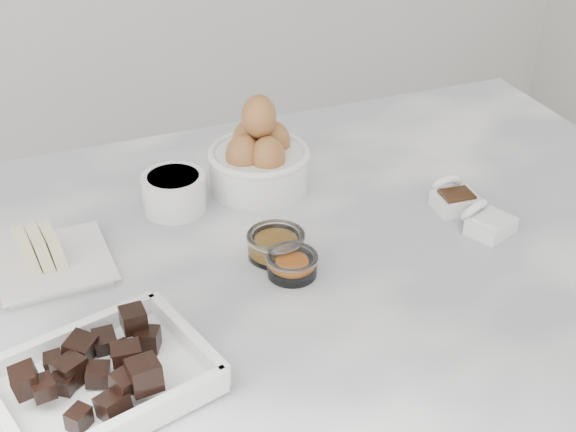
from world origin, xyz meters
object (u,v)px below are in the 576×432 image
object	(u,v)px
chocolate_dish	(101,375)
sugar_ramekin	(174,191)
butter_plate	(50,257)
honey_bowl	(276,244)
salt_spoon	(487,221)
vanilla_spoon	(454,197)
egg_bowl	(259,158)
zest_bowl	(292,264)

from	to	relation	value
chocolate_dish	sugar_ramekin	world-z (taller)	chocolate_dish
chocolate_dish	butter_plate	distance (m)	0.24
honey_bowl	salt_spoon	distance (m)	0.29
honey_bowl	vanilla_spoon	distance (m)	0.27
egg_bowl	salt_spoon	world-z (taller)	egg_bowl
egg_bowl	vanilla_spoon	world-z (taller)	egg_bowl
butter_plate	egg_bowl	xyz separation A→B (m)	(0.31, 0.10, 0.03)
sugar_ramekin	honey_bowl	distance (m)	0.18
chocolate_dish	sugar_ramekin	distance (m)	0.36
egg_bowl	salt_spoon	xyz separation A→B (m)	(0.24, -0.22, -0.03)
vanilla_spoon	salt_spoon	bearing A→B (deg)	-83.74
egg_bowl	salt_spoon	size ratio (longest dim) A/B	1.77
chocolate_dish	vanilla_spoon	distance (m)	0.56
honey_bowl	salt_spoon	size ratio (longest dim) A/B	0.90
egg_bowl	zest_bowl	bearing A→B (deg)	-99.36
vanilla_spoon	salt_spoon	world-z (taller)	vanilla_spoon
vanilla_spoon	egg_bowl	bearing A→B (deg)	146.75
sugar_ramekin	salt_spoon	xyz separation A→B (m)	(0.37, -0.21, -0.01)
zest_bowl	vanilla_spoon	bearing A→B (deg)	13.87
honey_bowl	salt_spoon	xyz separation A→B (m)	(0.28, -0.05, -0.00)
zest_bowl	vanilla_spoon	xyz separation A→B (m)	(0.27, 0.07, -0.00)
sugar_ramekin	egg_bowl	world-z (taller)	egg_bowl
zest_bowl	vanilla_spoon	world-z (taller)	vanilla_spoon
chocolate_dish	honey_bowl	distance (m)	0.30
vanilla_spoon	honey_bowl	bearing A→B (deg)	-175.56
zest_bowl	sugar_ramekin	bearing A→B (deg)	115.05
sugar_ramekin	honey_bowl	xyz separation A→B (m)	(0.09, -0.16, -0.01)
sugar_ramekin	vanilla_spoon	world-z (taller)	sugar_ramekin
sugar_ramekin	salt_spoon	distance (m)	0.43
chocolate_dish	butter_plate	xyz separation A→B (m)	(-0.02, 0.24, -0.00)
egg_bowl	salt_spoon	bearing A→B (deg)	-42.85
chocolate_dish	butter_plate	world-z (taller)	same
sugar_ramekin	honey_bowl	bearing A→B (deg)	-60.05
butter_plate	honey_bowl	distance (m)	0.28
chocolate_dish	salt_spoon	bearing A→B (deg)	12.18
butter_plate	zest_bowl	distance (m)	0.30
honey_bowl	egg_bowl	bearing A→B (deg)	76.97
honey_bowl	vanilla_spoon	world-z (taller)	vanilla_spoon
vanilla_spoon	zest_bowl	bearing A→B (deg)	-166.13
butter_plate	salt_spoon	distance (m)	0.57
sugar_ramekin	butter_plate	bearing A→B (deg)	-154.84
chocolate_dish	honey_bowl	xyz separation A→B (m)	(0.25, 0.16, -0.01)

